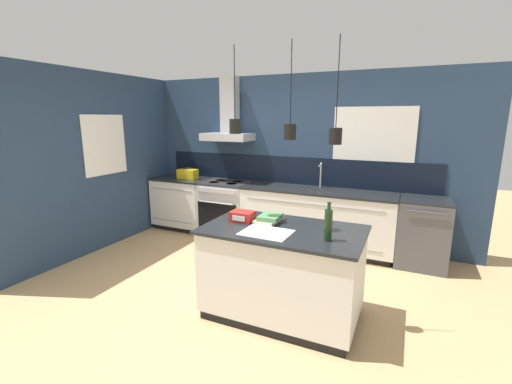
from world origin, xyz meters
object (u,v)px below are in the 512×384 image
(oven_range, at_px, (226,208))
(red_supply_box, at_px, (242,216))
(yellow_toolbox, at_px, (188,174))
(bottle_on_island, at_px, (328,224))
(book_stack, at_px, (270,218))
(dishwasher, at_px, (422,233))

(oven_range, bearing_deg, red_supply_box, -56.10)
(oven_range, height_order, yellow_toolbox, yellow_toolbox)
(red_supply_box, xyz_separation_m, yellow_toolbox, (-2.00, 1.85, 0.03))
(red_supply_box, bearing_deg, bottle_on_island, -12.59)
(oven_range, xyz_separation_m, red_supply_box, (1.24, -1.84, 0.51))
(book_stack, relative_size, yellow_toolbox, 0.99)
(bottle_on_island, bearing_deg, book_stack, 155.50)
(dishwasher, bearing_deg, red_supply_box, -133.30)
(oven_range, height_order, book_stack, book_stack)
(dishwasher, relative_size, book_stack, 2.69)
(yellow_toolbox, bearing_deg, bottle_on_island, -35.10)
(red_supply_box, bearing_deg, yellow_toolbox, 137.24)
(dishwasher, bearing_deg, bottle_on_island, -111.66)
(red_supply_box, relative_size, yellow_toolbox, 0.68)
(bottle_on_island, distance_m, book_stack, 0.74)
(book_stack, xyz_separation_m, red_supply_box, (-0.26, -0.10, 0.02))
(dishwasher, xyz_separation_m, bottle_on_island, (-0.82, -2.05, 0.60))
(oven_range, relative_size, bottle_on_island, 2.66)
(book_stack, distance_m, red_supply_box, 0.28)
(red_supply_box, bearing_deg, dishwasher, 46.70)
(bottle_on_island, bearing_deg, dishwasher, 68.34)
(bottle_on_island, relative_size, book_stack, 1.01)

